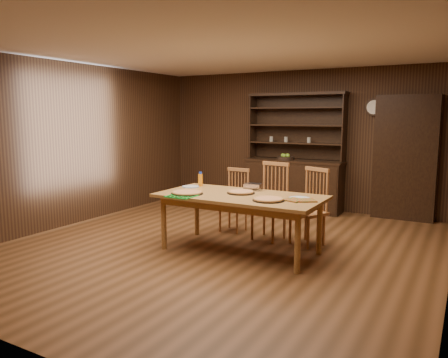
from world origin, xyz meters
The scene contains 20 objects.
floor centered at (0.00, 0.00, 0.00)m, with size 6.00×6.00×0.00m, color brown.
room_shell centered at (0.00, 0.00, 1.58)m, with size 6.00×6.00×6.00m.
china_hutch centered at (0.00, 2.75, 0.60)m, with size 1.84×0.52×2.17m.
doorway centered at (1.90, 2.90, 1.05)m, with size 1.00×0.18×2.10m, color black.
wall_clock centered at (1.35, 2.96, 1.90)m, with size 0.30×0.05×0.30m.
dining_table centered at (0.32, -0.05, 0.68)m, with size 2.11×1.05×0.75m.
chair_left centered at (-0.25, 0.88, 0.50)m, with size 0.40×0.39×0.96m.
chair_center centered at (0.42, 0.74, 0.58)m, with size 0.50×0.48×1.10m.
chair_right centered at (1.00, 0.75, 0.56)m, with size 0.56×0.55×1.05m.
pizza_left centered at (-0.31, -0.34, 0.77)m, with size 0.42×0.42×0.04m.
pizza_right centered at (0.79, -0.24, 0.77)m, with size 0.38×0.38×0.04m.
pizza_center centered at (0.28, 0.05, 0.77)m, with size 0.36×0.36×0.04m.
cooling_rack centered at (-0.27, -0.51, 0.76)m, with size 0.32×0.32×0.01m, color green, non-canonical shape.
plate_left centered at (-0.58, 0.14, 0.76)m, with size 0.25×0.25×0.02m.
plate_right centered at (1.07, 0.06, 0.76)m, with size 0.26×0.26×0.02m.
foil_dish centered at (0.31, 0.35, 0.80)m, with size 0.23×0.16×0.09m, color white.
juice_bottle centered at (-0.51, 0.29, 0.85)m, with size 0.06×0.06×0.21m.
pot_holder_a centered at (1.19, -0.03, 0.76)m, with size 0.21×0.21×0.02m, color red.
pot_holder_b centered at (1.06, -0.07, 0.76)m, with size 0.22×0.22×0.02m, color red.
fruit_bowl centered at (-0.15, 2.69, 0.98)m, with size 0.31×0.31×0.12m.
Camera 1 is at (2.84, -4.94, 1.75)m, focal length 35.00 mm.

